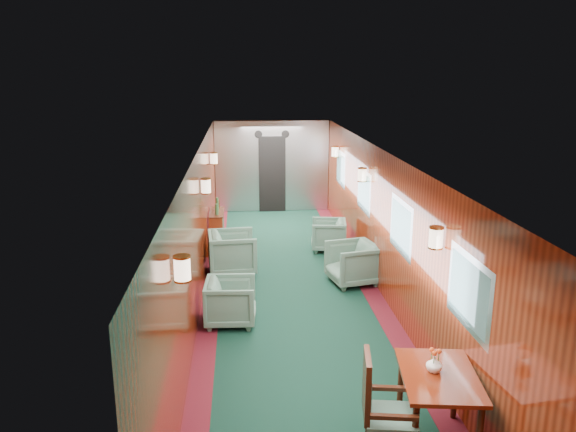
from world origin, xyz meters
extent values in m
plane|color=#0D2F22|center=(0.00, 0.00, 0.00)|extent=(12.00, 12.00, 0.00)
cube|color=silver|center=(0.00, 0.00, 2.35)|extent=(3.00, 12.00, 0.10)
cube|color=silver|center=(0.00, 0.00, 2.36)|extent=(1.20, 12.00, 0.06)
cube|color=maroon|center=(0.00, 6.00, 1.20)|extent=(3.00, 0.10, 2.40)
cube|color=maroon|center=(-1.50, 0.00, 1.20)|extent=(0.10, 12.00, 2.40)
cube|color=maroon|center=(1.50, 0.00, 1.20)|extent=(0.10, 12.00, 2.40)
cube|color=#470E17|center=(-1.35, 0.00, 0.00)|extent=(0.30, 12.00, 0.01)
cube|color=#470E17|center=(1.35, 0.00, 0.00)|extent=(0.30, 12.00, 0.01)
cube|color=#B7BABF|center=(0.00, 5.92, 1.20)|extent=(2.98, 0.12, 2.38)
cube|color=black|center=(0.00, 5.84, 1.00)|extent=(0.70, 0.06, 2.00)
cylinder|color=black|center=(-0.35, 5.85, 2.05)|extent=(0.20, 0.04, 0.20)
cylinder|color=black|center=(0.35, 5.85, 2.05)|extent=(0.20, 0.04, 0.20)
cube|color=#B5B7BC|center=(1.49, -3.50, 1.45)|extent=(0.02, 1.10, 0.80)
cube|color=slate|center=(1.48, -3.50, 1.45)|extent=(0.01, 0.96, 0.66)
cube|color=#B5B7BC|center=(1.49, -1.00, 1.45)|extent=(0.02, 1.10, 0.80)
cube|color=slate|center=(1.48, -1.00, 1.45)|extent=(0.01, 0.96, 0.66)
cube|color=#B5B7BC|center=(1.49, 1.50, 1.45)|extent=(0.02, 1.10, 0.80)
cube|color=slate|center=(1.48, 1.50, 1.45)|extent=(0.01, 0.96, 0.66)
cube|color=#B5B7BC|center=(1.49, 4.00, 1.45)|extent=(0.02, 1.10, 0.80)
cube|color=slate|center=(1.48, 4.00, 1.45)|extent=(0.01, 0.96, 0.66)
cylinder|color=beige|center=(-1.40, -3.50, 1.80)|extent=(0.16, 0.16, 0.24)
cylinder|color=#AE7E31|center=(-1.40, -3.50, 1.68)|extent=(0.17, 0.17, 0.02)
cylinder|color=beige|center=(1.40, -2.70, 1.80)|extent=(0.16, 0.16, 0.24)
cylinder|color=#AE7E31|center=(1.40, -2.70, 1.68)|extent=(0.17, 0.17, 0.02)
cylinder|color=beige|center=(-1.40, 0.50, 1.80)|extent=(0.16, 0.16, 0.24)
cylinder|color=#AE7E31|center=(-1.40, 0.50, 1.68)|extent=(0.17, 0.17, 0.02)
cylinder|color=beige|center=(1.40, 1.30, 1.80)|extent=(0.16, 0.16, 0.24)
cylinder|color=#AE7E31|center=(1.40, 1.30, 1.68)|extent=(0.17, 0.17, 0.02)
cylinder|color=beige|center=(-1.40, 3.50, 1.80)|extent=(0.16, 0.16, 0.24)
cylinder|color=#AE7E31|center=(-1.40, 3.50, 1.68)|extent=(0.17, 0.17, 0.02)
cylinder|color=beige|center=(1.40, 4.30, 1.80)|extent=(0.16, 0.16, 0.24)
cylinder|color=#AE7E31|center=(1.40, 4.30, 1.68)|extent=(0.17, 0.17, 0.02)
cube|color=maroon|center=(1.08, -3.92, 0.76)|extent=(0.86, 1.13, 0.04)
cylinder|color=#3B1A0D|center=(0.85, -3.44, 0.37)|extent=(0.06, 0.06, 0.74)
cylinder|color=#3B1A0D|center=(1.43, -3.52, 0.37)|extent=(0.06, 0.06, 0.74)
cube|color=#1E463C|center=(0.55, -4.14, 0.47)|extent=(0.54, 0.54, 0.06)
cube|color=#3B1A0D|center=(0.32, -4.10, 0.81)|extent=(0.12, 0.44, 0.62)
cube|color=#1E463C|center=(0.34, -4.10, 0.74)|extent=(0.07, 0.33, 0.37)
cube|color=#3B1A0D|center=(0.51, -4.37, 0.64)|extent=(0.44, 0.12, 0.04)
cube|color=#3B1A0D|center=(0.59, -3.90, 0.64)|extent=(0.44, 0.12, 0.04)
cylinder|color=#3B1A0D|center=(0.39, -3.91, 0.22)|extent=(0.05, 0.05, 0.44)
cylinder|color=#3B1A0D|center=(0.78, -3.97, 0.22)|extent=(0.05, 0.05, 0.44)
cube|color=maroon|center=(-1.34, 2.58, 0.41)|extent=(0.27, 0.91, 0.82)
cube|color=#3B1A0D|center=(-1.33, 2.58, 0.82)|extent=(0.29, 0.93, 0.02)
cylinder|color=#254A28|center=(-1.32, 2.35, 0.94)|extent=(0.07, 0.07, 0.22)
cylinder|color=#254A28|center=(-1.32, 2.67, 0.97)|extent=(0.06, 0.06, 0.28)
cylinder|color=#AE7E31|center=(-1.32, 2.86, 0.92)|extent=(0.08, 0.08, 0.18)
imported|color=white|center=(1.04, -3.87, 0.86)|extent=(0.19, 0.19, 0.17)
imported|color=#1E463C|center=(-1.01, -0.93, 0.34)|extent=(0.78, 0.76, 0.68)
imported|color=#1E463C|center=(-1.00, 1.21, 0.39)|extent=(0.93, 0.91, 0.78)
imported|color=#1E463C|center=(1.10, 0.50, 0.37)|extent=(0.96, 0.94, 0.74)
imported|color=#1E463C|center=(0.98, 2.42, 0.32)|extent=(0.80, 0.79, 0.65)
camera|label=1|loc=(-0.81, -8.69, 3.66)|focal=35.00mm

